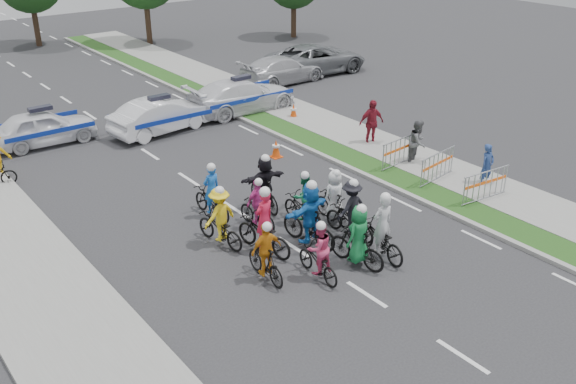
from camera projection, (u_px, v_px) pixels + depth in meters
ground at (367, 295)px, 16.14m from camera, size 90.00×90.00×0.00m
curb_right at (373, 179)px, 22.51m from camera, size 0.20×60.00×0.12m
grass_strip at (387, 174)px, 22.90m from camera, size 1.20×60.00×0.11m
sidewalk_right at (421, 162)px, 23.89m from camera, size 2.40×60.00×0.13m
sidewalk_left at (41, 292)px, 16.11m from camera, size 3.00×60.00×0.13m
rider_0 at (381, 236)px, 17.56m from camera, size 0.90×2.01×1.99m
rider_1 at (358, 242)px, 17.10m from camera, size 0.86×1.84×1.87m
rider_2 at (318, 257)px, 16.58m from camera, size 0.75×1.70×1.70m
rider_3 at (266, 257)px, 16.49m from camera, size 0.88×1.66×1.72m
rider_4 at (350, 214)px, 18.57m from camera, size 1.09×1.89×1.86m
rider_5 at (309, 218)px, 18.05m from camera, size 1.69×2.01×2.05m
rider_6 at (264, 231)px, 17.77m from camera, size 1.04×2.09×2.04m
rider_7 at (334, 201)px, 19.42m from camera, size 0.76×1.70×1.76m
rider_8 at (303, 204)px, 19.35m from camera, size 0.74×1.73×1.75m
rider_9 at (258, 208)px, 19.08m from camera, size 0.86×1.61×1.65m
rider_10 at (220, 222)px, 18.13m from camera, size 1.11×1.90×1.86m
rider_11 at (264, 186)px, 20.15m from camera, size 1.56×1.85×1.90m
rider_12 at (212, 199)px, 19.77m from camera, size 0.73×1.82×1.83m
police_car_0 at (43, 127)px, 25.48m from camera, size 4.19×1.87×1.40m
police_car_1 at (161, 116)px, 26.74m from camera, size 4.53×2.09×1.44m
police_car_2 at (242, 96)px, 29.23m from camera, size 5.29×2.28×1.52m
civilian_sedan at (282, 70)px, 33.69m from camera, size 4.95×2.17×1.41m
civilian_suv at (316, 59)px, 35.50m from camera, size 5.98×3.07×1.61m
spectator_0 at (487, 165)px, 21.78m from camera, size 0.56×0.38×1.52m
spectator_1 at (418, 142)px, 23.51m from camera, size 1.01×0.90×1.71m
spectator_2 at (371, 123)px, 25.27m from camera, size 1.16×0.67×1.86m
barrier_0 at (485, 187)px, 20.68m from camera, size 2.04×0.70×1.12m
barrier_1 at (437, 168)px, 22.11m from camera, size 2.05×0.77×1.12m
barrier_2 at (400, 153)px, 23.38m from camera, size 2.04×0.69×1.12m
cone_0 at (276, 149)px, 24.35m from camera, size 0.40×0.40×0.70m
cone_1 at (294, 112)px, 28.47m from camera, size 0.40×0.40×0.70m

